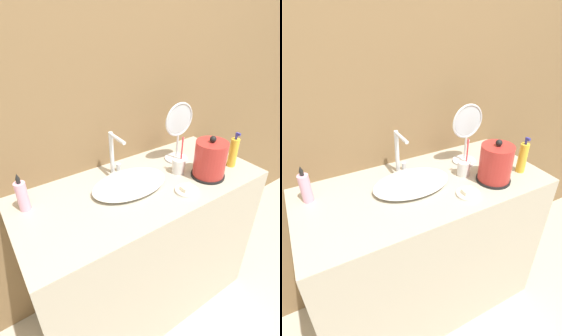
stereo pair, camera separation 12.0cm
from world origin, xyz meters
The scene contains 11 objects.
ground_plane centered at (0.00, 0.00, 0.00)m, with size 12.00×12.00×0.00m, color #BCB29E.
wall_back centered at (0.00, 0.57, 1.30)m, with size 6.00×0.04×2.60m.
vanity_counter centered at (0.00, 0.28, 0.44)m, with size 1.22×0.55×0.87m.
sink_basin centered at (-0.07, 0.30, 0.89)m, with size 0.38×0.24×0.04m.
faucet centered at (-0.06, 0.44, 1.00)m, with size 0.06×0.14×0.23m.
electric_kettle centered at (0.31, 0.16, 0.96)m, with size 0.17×0.17×0.22m.
toothbrush_cup centered at (0.21, 0.27, 0.92)m, with size 0.06×0.06×0.21m.
lotion_bottle centered at (0.50, 0.16, 0.95)m, with size 0.04×0.04×0.19m.
shampoo_bottle centered at (-0.52, 0.41, 0.94)m, with size 0.05×0.05×0.18m.
soap_dish centered at (0.13, 0.11, 0.88)m, with size 0.11×0.11×0.03m.
vanity_mirror centered at (0.30, 0.38, 1.05)m, with size 0.18×0.13×0.33m.
Camera 2 is at (-0.51, -0.64, 1.59)m, focal length 28.00 mm.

